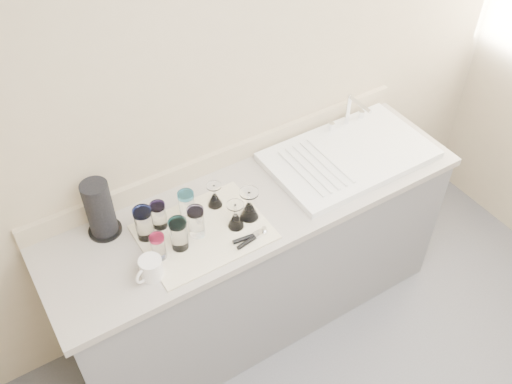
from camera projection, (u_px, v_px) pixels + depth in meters
room_envelope at (500, 294)px, 1.48m from camera, size 3.54×3.50×2.52m
counter_unit at (256, 259)px, 2.98m from camera, size 2.06×0.62×0.90m
sink_unit at (349, 155)px, 2.87m from camera, size 0.82×0.50×0.22m
dish_towel at (204, 232)px, 2.52m from camera, size 0.55×0.42×0.01m
tumbler_teal at (144, 223)px, 2.44m from camera, size 0.08×0.08×0.16m
tumbler_cyan at (159, 215)px, 2.49m from camera, size 0.07×0.07×0.13m
tumbler_purple at (187, 205)px, 2.52m from camera, size 0.07×0.07×0.15m
tumbler_magenta at (158, 247)px, 2.37m from camera, size 0.06×0.06×0.13m
tumbler_blue at (179, 234)px, 2.40m from camera, size 0.08×0.08×0.16m
tumbler_lavender at (196, 221)px, 2.45m from camera, size 0.07×0.07×0.15m
goblet_back_left at (215, 198)px, 2.60m from camera, size 0.07×0.07×0.12m
goblet_front_left at (236, 219)px, 2.51m from camera, size 0.08×0.08×0.14m
goblet_front_right at (249, 208)px, 2.54m from camera, size 0.09×0.09×0.15m
can_opener at (251, 238)px, 2.47m from camera, size 0.16×0.06×0.02m
white_mug at (151, 269)px, 2.31m from camera, size 0.14×0.12×0.10m
paper_towel_roll at (100, 209)px, 2.43m from camera, size 0.15×0.15×0.28m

